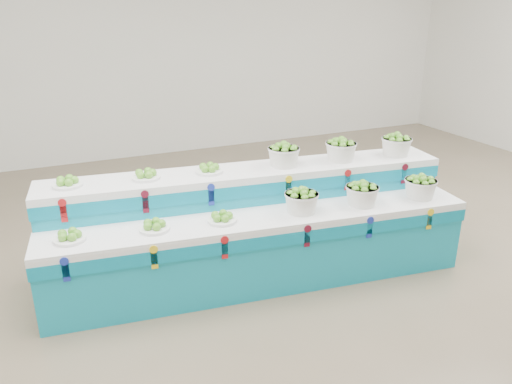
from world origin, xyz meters
TOP-DOWN VIEW (x-y plane):
  - ground at (0.00, 0.00)m, footprint 10.00×10.00m
  - back_wall at (0.00, 5.00)m, footprint 10.00×0.00m
  - display_stand at (-0.99, 0.44)m, footprint 4.11×1.51m
  - plate_lower_left at (-2.69, 0.40)m, footprint 0.30×0.30m
  - plate_lower_mid at (-2.01, 0.31)m, footprint 0.30×0.30m
  - plate_lower_right at (-1.42, 0.24)m, footprint 0.30×0.30m
  - basket_lower_left at (-0.66, 0.15)m, footprint 0.35×0.35m
  - basket_lower_mid at (-0.04, 0.08)m, footprint 0.35×0.35m
  - basket_lower_right at (0.60, -0.00)m, footprint 0.35×0.35m
  - plate_upper_left at (-2.63, 0.89)m, footprint 0.30×0.30m
  - plate_upper_mid at (-1.95, 0.81)m, footprint 0.30×0.30m
  - plate_upper_right at (-1.36, 0.74)m, footprint 0.30×0.30m
  - basket_upper_left at (-0.60, 0.64)m, footprint 0.35×0.35m
  - basket_upper_mid at (0.02, 0.57)m, footprint 0.35×0.35m
  - basket_upper_right at (0.66, 0.49)m, footprint 0.35×0.35m

SIDE VIEW (x-z plane):
  - ground at x=0.00m, z-range 0.00..0.00m
  - display_stand at x=-0.99m, z-range 0.00..1.02m
  - plate_lower_left at x=-2.69m, z-range 0.72..0.82m
  - plate_lower_mid at x=-2.01m, z-range 0.72..0.82m
  - plate_lower_right at x=-1.42m, z-range 0.72..0.82m
  - basket_lower_left at x=-0.66m, z-range 0.72..0.95m
  - basket_lower_mid at x=-0.04m, z-range 0.72..0.95m
  - basket_lower_right at x=0.60m, z-range 0.72..0.95m
  - plate_upper_left at x=-2.63m, z-range 1.02..1.12m
  - plate_upper_mid at x=-1.95m, z-range 1.02..1.12m
  - plate_upper_right at x=-1.36m, z-range 1.02..1.12m
  - basket_upper_left at x=-0.60m, z-range 1.02..1.25m
  - basket_upper_mid at x=0.02m, z-range 1.02..1.25m
  - basket_upper_right at x=0.66m, z-range 1.02..1.25m
  - back_wall at x=0.00m, z-range -3.00..7.00m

